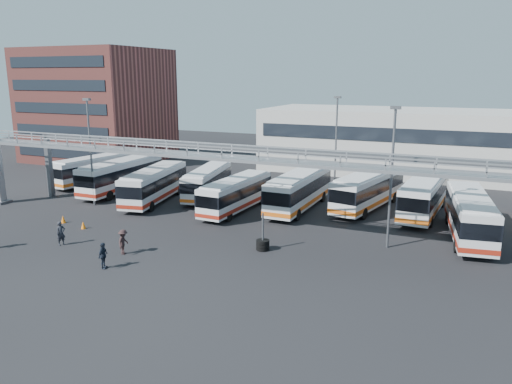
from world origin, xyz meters
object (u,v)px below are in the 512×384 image
at_px(bus_5, 299,189).
at_px(tire_stack, 263,244).
at_px(bus_8, 470,214).
at_px(pedestrian_c, 123,242).
at_px(light_pole_mid, 392,170).
at_px(pedestrian_d, 103,256).
at_px(light_pole_left, 90,146).
at_px(cone_left, 83,225).
at_px(bus_0, 95,169).
at_px(light_pole_back, 336,140).
at_px(bus_4, 236,193).
at_px(bus_2, 154,184).
at_px(bus_1, 122,175).
at_px(pedestrian_a, 61,233).
at_px(bus_7, 424,194).
at_px(cone_right, 63,219).
at_px(bus_6, 368,189).
at_px(bus_3, 207,181).

height_order(bus_5, tire_stack, bus_5).
distance_m(bus_8, pedestrian_c, 25.89).
distance_m(light_pole_mid, pedestrian_d, 20.49).
xyz_separation_m(light_pole_left, cone_left, (4.42, -6.37, -5.42)).
bearing_deg(tire_stack, bus_0, 153.99).
xyz_separation_m(bus_8, cone_left, (-28.92, -10.03, -1.60)).
bearing_deg(light_pole_back, light_pole_left, -145.01).
distance_m(bus_0, bus_4, 20.57).
height_order(pedestrian_d, cone_left, pedestrian_d).
bearing_deg(bus_2, tire_stack, -40.46).
xyz_separation_m(light_pole_mid, bus_1, (-29.10, 6.61, -3.80)).
relative_size(bus_4, pedestrian_d, 5.88).
height_order(bus_5, bus_8, bus_5).
bearing_deg(pedestrian_a, bus_8, -42.41).
bearing_deg(bus_8, bus_5, 161.00).
bearing_deg(bus_8, bus_4, 172.57).
distance_m(bus_4, bus_7, 16.93).
bearing_deg(pedestrian_a, cone_right, 64.31).
bearing_deg(tire_stack, light_pole_left, 165.44).
bearing_deg(bus_4, bus_6, 30.86).
bearing_deg(bus_5, light_pole_left, -159.50).
bearing_deg(bus_3, bus_8, -19.63).
relative_size(light_pole_mid, bus_6, 0.87).
height_order(bus_0, bus_7, bus_7).
xyz_separation_m(light_pole_back, cone_right, (-18.32, -19.77, -5.40)).
distance_m(bus_2, cone_left, 9.97).
bearing_deg(bus_5, pedestrian_a, -126.29).
height_order(pedestrian_c, pedestrian_d, pedestrian_c).
bearing_deg(bus_0, pedestrian_d, -39.21).
height_order(light_pole_mid, bus_8, light_pole_mid).
xyz_separation_m(light_pole_left, bus_7, (29.49, 9.16, -3.81)).
bearing_deg(light_pole_back, cone_right, -132.83).
xyz_separation_m(bus_1, bus_2, (5.70, -2.14, -0.08)).
bearing_deg(pedestrian_d, bus_8, -64.84).
height_order(bus_7, tire_stack, bus_7).
relative_size(bus_5, cone_left, 18.61).
xyz_separation_m(light_pole_left, bus_2, (4.61, 3.48, -3.88)).
bearing_deg(tire_stack, bus_7, 56.21).
bearing_deg(bus_0, cone_left, -43.39).
distance_m(bus_3, cone_left, 14.36).
bearing_deg(bus_5, pedestrian_d, -108.51).
relative_size(bus_8, cone_right, 17.77).
height_order(light_pole_mid, cone_left, light_pole_mid).
height_order(pedestrian_c, tire_stack, tire_stack).
bearing_deg(cone_left, bus_6, 38.23).
xyz_separation_m(light_pole_back, tire_stack, (-0.10, -19.17, -5.26)).
relative_size(bus_1, bus_8, 0.99).
distance_m(bus_7, cone_left, 29.53).
bearing_deg(bus_3, pedestrian_d, -91.50).
height_order(bus_2, bus_7, bus_7).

